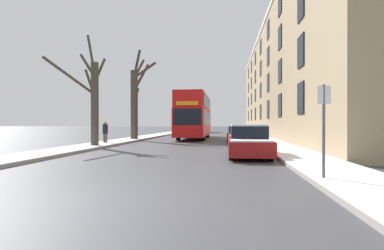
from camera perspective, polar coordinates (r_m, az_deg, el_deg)
The scene contains 13 objects.
ground_plane at distance 6.04m, azimuth -19.63°, elevation -13.84°, with size 320.00×320.00×0.00m, color #424247.
sidewalk_left at distance 58.87m, azimuth -1.62°, elevation -1.12°, with size 2.17×130.00×0.16m.
sidewalk_right at distance 58.36m, azimuth 9.57°, elevation -1.13°, with size 2.17×130.00×0.16m.
terrace_facade_right at distance 38.55m, azimuth 19.69°, elevation 7.91°, with size 9.10×52.33×13.25m.
bare_tree_left_0 at distance 19.44m, azimuth -18.39°, elevation 5.14°, with size 2.81×3.34×7.38m.
bare_tree_left_1 at distance 26.70m, azimuth -10.76°, elevation 4.74°, with size 2.32×2.65×7.69m.
double_decker_bus at distance 29.58m, azimuth 0.53°, elevation 2.02°, with size 2.55×11.70×4.22m.
parked_car_0 at distance 13.48m, azimuth 10.71°, elevation -3.20°, with size 1.77×4.21×1.44m.
parked_car_1 at distance 19.65m, azimuth 9.38°, elevation -2.17°, with size 1.69×4.37×1.40m.
parked_car_2 at distance 24.77m, azimuth 8.78°, elevation -1.76°, with size 1.83×3.93×1.31m.
oncoming_van at distance 50.50m, azimuth 2.18°, elevation 0.07°, with size 1.91×4.97×2.46m.
pedestrian_left_sidewalk at distance 21.91m, azimuth -16.20°, elevation -1.24°, with size 0.36×0.36×1.66m.
street_sign_post at distance 7.92m, azimuth 23.81°, elevation -0.32°, with size 0.32×0.07×2.42m.
Camera 1 is at (2.58, -5.26, 1.47)m, focal length 28.00 mm.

